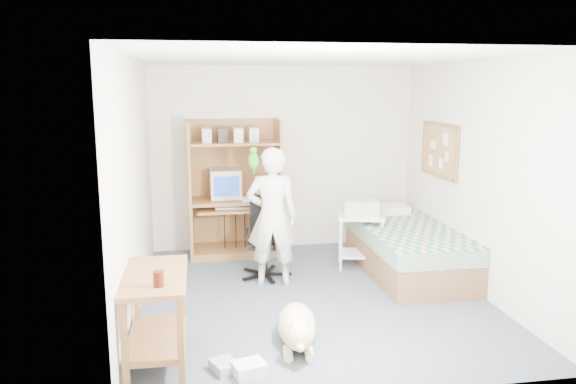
% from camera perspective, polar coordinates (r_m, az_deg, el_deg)
% --- Properties ---
extents(floor, '(4.00, 4.00, 0.00)m').
position_cam_1_polar(floor, '(6.14, 2.53, -10.58)').
color(floor, '#454F5E').
rests_on(floor, ground).
extents(wall_back, '(3.60, 0.02, 2.50)m').
position_cam_1_polar(wall_back, '(7.75, -0.45, 3.46)').
color(wall_back, silver).
rests_on(wall_back, floor).
extents(wall_right, '(0.02, 4.00, 2.50)m').
position_cam_1_polar(wall_right, '(6.42, 18.55, 1.40)').
color(wall_right, silver).
rests_on(wall_right, floor).
extents(wall_left, '(0.02, 4.00, 2.50)m').
position_cam_1_polar(wall_left, '(5.71, -15.32, 0.47)').
color(wall_left, silver).
rests_on(wall_left, floor).
extents(ceiling, '(3.60, 4.00, 0.02)m').
position_cam_1_polar(ceiling, '(5.73, 2.75, 13.43)').
color(ceiling, white).
rests_on(ceiling, wall_back).
extents(computer_hutch, '(1.20, 0.63, 1.80)m').
position_cam_1_polar(computer_hutch, '(7.48, -5.43, -0.18)').
color(computer_hutch, brown).
rests_on(computer_hutch, floor).
extents(bed, '(1.02, 2.02, 0.66)m').
position_cam_1_polar(bed, '(6.97, 12.06, -5.69)').
color(bed, brown).
rests_on(bed, floor).
extents(side_desk, '(0.50, 1.00, 0.75)m').
position_cam_1_polar(side_desk, '(4.74, -13.26, -11.06)').
color(side_desk, brown).
rests_on(side_desk, floor).
extents(corkboard, '(0.04, 0.94, 0.66)m').
position_cam_1_polar(corkboard, '(7.18, 15.11, 4.13)').
color(corkboard, '#976F44').
rests_on(corkboard, wall_right).
extents(office_chair, '(0.53, 0.53, 0.95)m').
position_cam_1_polar(office_chair, '(6.68, -2.31, -5.72)').
color(office_chair, black).
rests_on(office_chair, floor).
extents(person, '(0.62, 0.46, 1.57)m').
position_cam_1_polar(person, '(6.28, -1.62, -2.55)').
color(person, silver).
rests_on(person, floor).
extents(parrot, '(0.12, 0.20, 0.32)m').
position_cam_1_polar(parrot, '(6.16, -3.52, 3.34)').
color(parrot, '#148713').
rests_on(parrot, person).
extents(dog, '(0.42, 1.05, 0.39)m').
position_cam_1_polar(dog, '(5.01, 0.93, -13.51)').
color(dog, beige).
rests_on(dog, floor).
extents(printer_cart, '(0.64, 0.56, 0.67)m').
position_cam_1_polar(printer_cart, '(7.04, 7.37, -4.05)').
color(printer_cart, white).
rests_on(printer_cart, floor).
extents(printer, '(0.48, 0.41, 0.18)m').
position_cam_1_polar(printer, '(6.97, 7.43, -1.53)').
color(printer, '#AEAEA9').
rests_on(printer, printer_cart).
extents(crt_monitor, '(0.41, 0.44, 0.38)m').
position_cam_1_polar(crt_monitor, '(7.46, -6.40, 0.86)').
color(crt_monitor, beige).
rests_on(crt_monitor, computer_hutch).
extents(keyboard, '(0.46, 0.18, 0.03)m').
position_cam_1_polar(keyboard, '(7.36, -5.63, -1.57)').
color(keyboard, beige).
rests_on(keyboard, computer_hutch).
extents(pencil_cup, '(0.08, 0.08, 0.12)m').
position_cam_1_polar(pencil_cup, '(7.42, -2.98, -0.23)').
color(pencil_cup, gold).
rests_on(pencil_cup, computer_hutch).
extents(drink_glass, '(0.08, 0.08, 0.12)m').
position_cam_1_polar(drink_glass, '(4.35, -13.02, -8.59)').
color(drink_glass, '#3C1309').
rests_on(drink_glass, side_desk).
extents(floor_box_a, '(0.30, 0.26, 0.10)m').
position_cam_1_polar(floor_box_a, '(4.62, -3.97, -17.46)').
color(floor_box_a, silver).
rests_on(floor_box_a, floor).
extents(floor_box_b, '(0.25, 0.27, 0.08)m').
position_cam_1_polar(floor_box_b, '(4.69, -6.47, -17.17)').
color(floor_box_b, '#A5A5A1').
rests_on(floor_box_b, floor).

